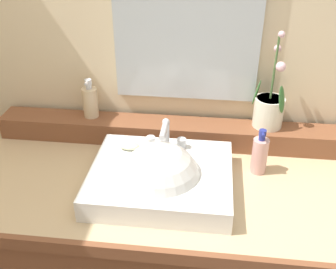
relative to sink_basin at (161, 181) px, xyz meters
name	(u,v)px	position (x,y,z in m)	size (l,w,h in m)	color
wall_back	(185,42)	(0.03, 0.49, 0.31)	(3.08, 0.20, 2.46)	beige
vanity_cabinet	(172,267)	(0.03, 0.06, -0.47)	(1.51, 0.66, 0.88)	brown
back_ledge	(179,133)	(0.03, 0.31, 0.01)	(1.43, 0.12, 0.09)	brown
sink_basin	(161,181)	(0.00, 0.00, 0.00)	(0.46, 0.39, 0.29)	white
soap_bar	(129,146)	(-0.13, 0.12, 0.05)	(0.07, 0.04, 0.02)	beige
potted_plant	(269,108)	(0.37, 0.33, 0.13)	(0.12, 0.11, 0.37)	silver
soap_dispenser	(90,101)	(-0.32, 0.32, 0.11)	(0.06, 0.06, 0.16)	beige
lotion_bottle	(260,155)	(0.33, 0.14, 0.03)	(0.05, 0.06, 0.17)	#D7A19A
mirror	(187,14)	(0.05, 0.37, 0.45)	(0.53, 0.02, 0.64)	silver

